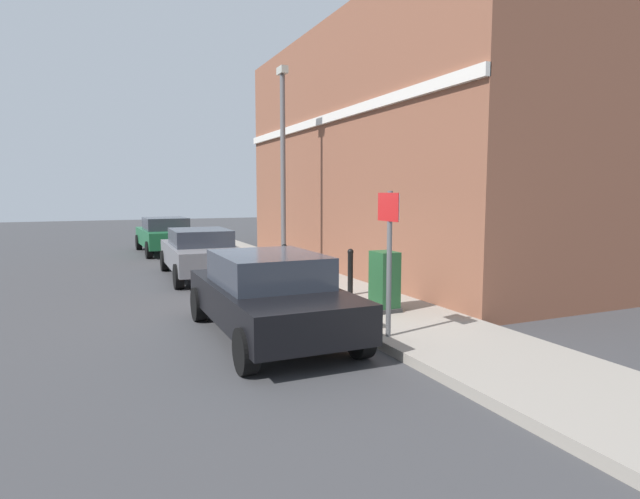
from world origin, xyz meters
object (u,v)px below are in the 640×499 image
(car_grey, at_px, (200,252))
(bollard_far_kerb, at_px, (284,264))
(car_green, at_px, (165,235))
(bollard_near_cabinet, at_px, (350,270))
(car_black, at_px, (269,294))
(street_sign, at_px, (389,242))
(lamppost, at_px, (283,161))
(utility_cabinet, at_px, (384,283))

(car_grey, bearing_deg, bollard_far_kerb, -154.10)
(car_green, relative_size, bollard_near_cabinet, 4.24)
(car_grey, height_order, bollard_far_kerb, car_grey)
(car_black, height_order, street_sign, street_sign)
(car_grey, xyz_separation_m, lamppost, (2.19, -0.96, 2.57))
(car_black, distance_m, street_sign, 2.20)
(utility_cabinet, relative_size, bollard_near_cabinet, 1.11)
(car_green, height_order, bollard_far_kerb, car_green)
(utility_cabinet, bearing_deg, bollard_far_kerb, 105.14)
(car_grey, distance_m, street_sign, 8.13)
(car_green, bearing_deg, car_black, 178.30)
(bollard_near_cabinet, distance_m, lamppost, 4.58)
(bollard_near_cabinet, height_order, lamppost, lamppost)
(car_green, height_order, utility_cabinet, car_green)
(car_grey, height_order, utility_cabinet, car_grey)
(street_sign, height_order, lamppost, lamppost)
(street_sign, bearing_deg, bollard_near_cabinet, 73.06)
(bollard_near_cabinet, bearing_deg, car_grey, 116.90)
(bollard_far_kerb, xyz_separation_m, lamppost, (0.76, 2.17, 2.60))
(bollard_near_cabinet, height_order, bollard_far_kerb, same)
(street_sign, bearing_deg, bollard_far_kerb, 89.93)
(car_black, relative_size, car_grey, 0.97)
(car_black, xyz_separation_m, utility_cabinet, (2.45, 0.36, -0.06))
(utility_cabinet, height_order, lamppost, lamppost)
(bollard_far_kerb, relative_size, street_sign, 0.45)
(utility_cabinet, height_order, bollard_far_kerb, utility_cabinet)
(car_black, distance_m, bollard_near_cabinet, 3.24)
(utility_cabinet, relative_size, street_sign, 0.50)
(bollard_near_cabinet, distance_m, street_sign, 3.50)
(bollard_far_kerb, xyz_separation_m, street_sign, (-0.01, -4.82, 0.96))
(car_green, bearing_deg, bollard_near_cabinet, -169.09)
(utility_cabinet, xyz_separation_m, bollard_far_kerb, (-0.88, 3.23, 0.02))
(car_green, relative_size, street_sign, 1.92)
(street_sign, distance_m, lamppost, 7.22)
(utility_cabinet, relative_size, bollard_far_kerb, 1.11)
(car_black, distance_m, car_grey, 6.72)
(bollard_near_cabinet, bearing_deg, car_green, 102.49)
(car_green, distance_m, lamppost, 8.36)
(car_green, relative_size, utility_cabinet, 3.83)
(car_black, bearing_deg, utility_cabinet, -81.85)
(car_grey, bearing_deg, car_green, 2.48)
(car_grey, height_order, street_sign, street_sign)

